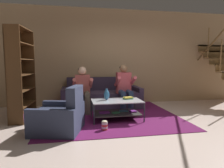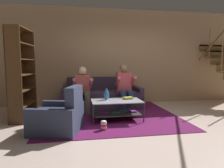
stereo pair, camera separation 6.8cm
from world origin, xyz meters
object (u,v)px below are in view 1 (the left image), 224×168
Objects in this scene: popcorn_tub at (105,125)px; coffee_table at (117,107)px; person_seated_left at (83,87)px; couch at (101,97)px; book_stack at (128,98)px; person_seated_right at (125,86)px; bookshelf at (19,79)px; vase at (107,95)px; armchair at (60,117)px.

coffee_table is at bearing 60.69° from popcorn_tub.
couch is at bearing 44.66° from person_seated_left.
person_seated_left is 1.24m from book_stack.
person_seated_right is 1.11× the size of coffee_table.
couch is 2.25m from bookshelf.
person_seated_left reaches higher than popcorn_tub.
vase is (-0.04, -1.23, 0.27)m from couch.
person_seated_left is at bearing 132.01° from coffee_table.
vase is (-0.21, 0.10, 0.27)m from coffee_table.
book_stack is 2.47m from bookshelf.
person_seated_right is at bearing 64.46° from coffee_table.
person_seated_left reaches higher than book_stack.
armchair is (0.93, -0.99, -0.65)m from bookshelf.
vase is at bearing 34.56° from armchair.
armchair is at bearing -109.17° from person_seated_left.
couch is 2.17m from armchair.
person_seated_right is 4.96× the size of vase.
person_seated_right reaches higher than coffee_table.
popcorn_tub is (-0.66, -0.76, -0.37)m from book_stack.
person_seated_right reaches higher than person_seated_left.
person_seated_right reaches higher than popcorn_tub.
book_stack reaches higher than coffee_table.
coffee_table is 1.07× the size of armchair.
armchair is at bearing -138.88° from person_seated_right.
vase is 0.91m from popcorn_tub.
couch is at bearing 84.17° from popcorn_tub.
popcorn_tub is at bearing -101.94° from vase.
person_seated_left is at bearing -179.75° from person_seated_right.
book_stack is 0.11× the size of bookshelf.
person_seated_right is at bearing 62.72° from popcorn_tub.
bookshelf is at bearing 133.08° from armchair.
couch is at bearing 97.12° from coffee_table.
couch is 1.09× the size of bookshelf.
vase is at bearing 153.99° from coffee_table.
vase is 1.97m from bookshelf.
person_seated_right is 1.19× the size of armchair.
popcorn_tub is (0.82, -0.09, -0.17)m from armchair.
book_stack is at bearing -7.45° from bookshelf.
person_seated_left is 0.86m from vase.
coffee_table is 1.32m from armchair.
book_stack is at bearing 24.50° from armchair.
couch is 2.15× the size of armchair.
coffee_table is (0.17, -1.34, 0.00)m from couch.
bookshelf is 1.50m from armchair.
person_seated_right is 5.46× the size of book_stack.
bookshelf is at bearing 172.55° from book_stack.
person_seated_left reaches higher than coffee_table.
armchair is at bearing -118.20° from couch.
coffee_table is 0.35m from vase.
person_seated_left is 1.48m from bookshelf.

